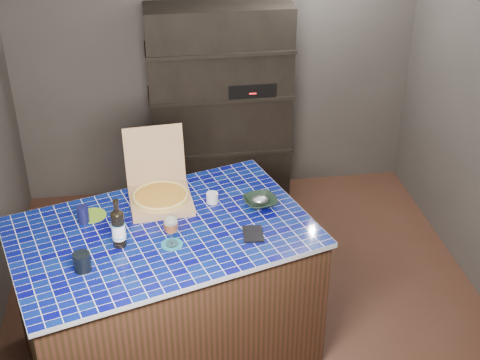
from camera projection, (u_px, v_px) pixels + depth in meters
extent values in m
plane|color=brown|center=(247.00, 305.00, 4.92)|extent=(3.50, 3.50, 0.00)
plane|color=#4D4843|center=(217.00, 61.00, 5.78)|extent=(3.50, 0.00, 3.50)
plane|color=#4D4843|center=(312.00, 352.00, 2.79)|extent=(3.50, 0.00, 3.50)
cube|color=black|center=(220.00, 108.00, 5.77)|extent=(1.20, 0.40, 1.80)
cube|color=black|center=(250.00, 85.00, 5.64)|extent=(0.40, 0.32, 0.12)
cube|color=#4A291D|center=(166.00, 295.00, 4.29)|extent=(1.98, 1.55, 0.95)
cube|color=#050654|center=(162.00, 233.00, 4.04)|extent=(2.04, 1.60, 0.03)
cube|color=#AA8158|center=(161.00, 201.00, 4.28)|extent=(0.42, 0.42, 0.04)
cube|color=#AA8158|center=(154.00, 155.00, 4.37)|extent=(0.40, 0.12, 0.38)
cylinder|color=tan|center=(161.00, 197.00, 4.27)|extent=(0.36, 0.36, 0.01)
cylinder|color=maroon|center=(161.00, 196.00, 4.26)|extent=(0.32, 0.32, 0.01)
torus|color=tan|center=(160.00, 195.00, 4.26)|extent=(0.36, 0.36, 0.02)
cylinder|color=black|center=(119.00, 230.00, 3.85)|extent=(0.08, 0.08, 0.22)
ellipsoid|color=black|center=(117.00, 214.00, 3.79)|extent=(0.08, 0.08, 0.04)
cylinder|color=black|center=(116.00, 207.00, 3.77)|extent=(0.03, 0.03, 0.09)
cylinder|color=white|center=(119.00, 231.00, 3.85)|extent=(0.08, 0.08, 0.10)
cylinder|color=#3B89CB|center=(119.00, 236.00, 3.87)|extent=(0.08, 0.08, 0.01)
cylinder|color=#3B89CB|center=(118.00, 224.00, 3.83)|extent=(0.08, 0.08, 0.01)
cylinder|color=#166575|center=(172.00, 244.00, 3.90)|extent=(0.13, 0.13, 0.01)
cylinder|color=white|center=(172.00, 244.00, 3.90)|extent=(0.08, 0.08, 0.01)
cylinder|color=white|center=(172.00, 237.00, 3.88)|extent=(0.01, 0.01, 0.08)
ellipsoid|color=white|center=(171.00, 225.00, 3.83)|extent=(0.09, 0.09, 0.12)
cylinder|color=#BB591E|center=(171.00, 226.00, 3.84)|extent=(0.07, 0.07, 0.05)
cylinder|color=white|center=(171.00, 222.00, 3.82)|extent=(0.07, 0.07, 0.02)
cylinder|color=black|center=(82.00, 262.00, 3.68)|extent=(0.10, 0.10, 0.11)
cube|color=black|center=(253.00, 234.00, 3.99)|extent=(0.13, 0.17, 0.01)
imported|color=black|center=(260.00, 202.00, 4.27)|extent=(0.25, 0.25, 0.05)
ellipsoid|color=silver|center=(260.00, 200.00, 4.26)|extent=(0.11, 0.09, 0.05)
cylinder|color=silver|center=(212.00, 198.00, 4.29)|extent=(0.08, 0.08, 0.07)
cylinder|color=#0E0F33|center=(83.00, 215.00, 4.08)|extent=(0.07, 0.07, 0.11)
cylinder|color=#679B21|center=(92.00, 215.00, 4.17)|extent=(0.18, 0.18, 0.01)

